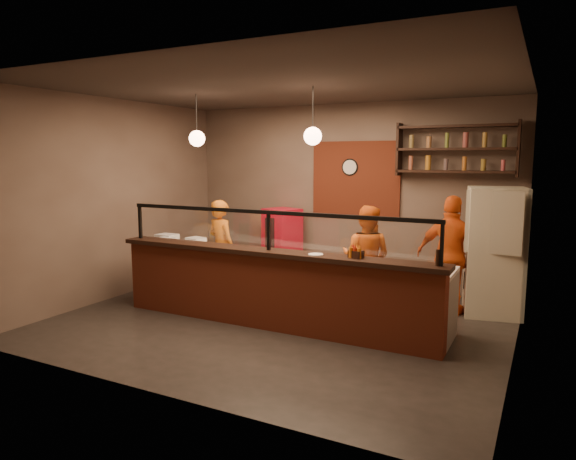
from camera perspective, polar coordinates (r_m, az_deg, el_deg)
The scene contains 29 objects.
floor at distance 7.28m, azimuth -0.95°, elevation -10.09°, with size 6.00×6.00×0.00m, color black.
ceiling at distance 6.98m, azimuth -1.01°, elevation 15.72°, with size 6.00×6.00×0.00m, color #38312B.
wall_back at distance 9.23m, azimuth 6.37°, elevation 3.86°, with size 6.00×6.00×0.00m, color #68574C.
wall_left at distance 8.77m, azimuth -18.57°, elevation 3.27°, with size 5.00×5.00×0.00m, color #68574C.
wall_right at distance 6.15m, azimuth 24.52°, elevation 1.08°, with size 5.00×5.00×0.00m, color #68574C.
wall_front at distance 4.91m, azimuth -14.86°, elevation -0.05°, with size 6.00×6.00×0.00m, color #68574C.
brick_patch at distance 9.11m, azimuth 7.51°, elevation 5.68°, with size 1.60×0.04×1.30m, color maroon.
service_counter at distance 6.89m, azimuth -2.14°, elevation -6.82°, with size 4.60×0.25×1.00m, color maroon.
counter_ledge at distance 6.77m, azimuth -2.16°, elevation -2.49°, with size 4.70×0.37×0.06m, color black.
worktop_cabinet at distance 7.34m, azimuth -0.22°, elevation -6.50°, with size 4.60×0.75×0.85m, color gray.
worktop at distance 7.23m, azimuth -0.22°, elevation -3.05°, with size 4.60×0.75×0.05m, color silver.
sneeze_guard at distance 6.72m, azimuth -2.18°, elevation 0.37°, with size 4.50×0.05×0.52m.
wall_shelving at distance 8.54m, azimuth 18.16°, elevation 8.55°, with size 1.84×0.28×0.85m.
wall_clock at distance 9.13m, azimuth 6.92°, elevation 6.95°, with size 0.30×0.30×0.04m, color black.
pendant_left at distance 7.91m, azimuth -10.08°, elevation 9.99°, with size 0.24×0.24×0.77m.
pendant_right at distance 6.93m, azimuth 2.76°, elevation 10.39°, with size 0.24×0.24×0.77m.
cook_left at distance 8.55m, azimuth -7.41°, elevation -1.95°, with size 0.58×0.38×1.58m, color #C36112.
cook_mid at distance 7.75m, azimuth 8.67°, elevation -3.07°, with size 0.76×0.59×1.57m, color #CA5413.
cook_right at distance 7.78m, azimuth 17.74°, elevation -2.70°, with size 1.02×0.42×1.74m, color #D75014.
fridge at distance 7.95m, azimuth 21.97°, elevation -2.26°, with size 0.77×0.72×1.85m, color beige.
red_cooler at distance 9.47m, azimuth -0.66°, elevation -1.65°, with size 0.57×0.53×1.34m, color red.
pizza_dough at distance 7.10m, azimuth -0.49°, elevation -3.00°, with size 0.53×0.53×0.01m, color white.
prep_tub_a at distance 8.42m, azimuth -13.29°, elevation -0.98°, with size 0.31×0.25×0.16m, color silver.
prep_tub_b at distance 8.11m, azimuth -10.18°, elevation -1.30°, with size 0.27×0.22×0.13m, color silver.
prep_tub_c at distance 8.20m, azimuth -13.19°, elevation -1.27°, with size 0.27×0.22×0.14m, color silver.
rolling_pin at distance 8.36m, azimuth -11.73°, elevation -1.34°, with size 0.05×0.05×0.31m, color gold.
condiment_caddy at distance 6.30m, azimuth 7.56°, elevation -2.67°, with size 0.16×0.13×0.09m, color black.
pepper_mill at distance 6.00m, azimuth 16.27°, elevation -2.98°, with size 0.04×0.04×0.19m, color black.
small_plate at distance 6.43m, azimuth 3.10°, elevation -2.73°, with size 0.19×0.19×0.01m, color silver.
Camera 1 is at (3.26, -6.11, 2.27)m, focal length 32.00 mm.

